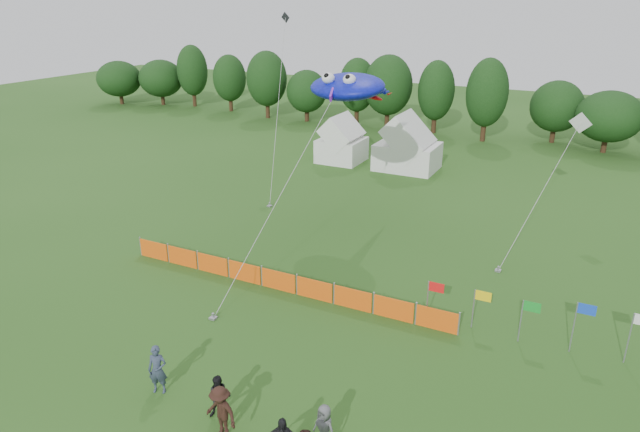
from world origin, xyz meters
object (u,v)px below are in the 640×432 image
at_px(tent_right, 408,148).
at_px(stingray_kite, 350,86).
at_px(spectator_b, 220,397).
at_px(barrier_fence, 278,281).
at_px(spectator_e, 324,427).
at_px(tent_left, 342,143).
at_px(spectator_c, 221,412).
at_px(spectator_a, 158,370).

bearing_deg(tent_right, stingray_kite, -87.73).
height_order(spectator_b, stingray_kite, stingray_kite).
distance_m(barrier_fence, spectator_e, 10.82).
bearing_deg(stingray_kite, spectator_e, -67.84).
xyz_separation_m(tent_left, barrier_fence, (7.13, -22.77, -1.16)).
distance_m(barrier_fence, spectator_b, 9.22).
distance_m(barrier_fence, spectator_c, 10.12).
bearing_deg(spectator_b, spectator_c, -79.83).
xyz_separation_m(spectator_b, spectator_c, (0.60, -0.73, 0.14)).
height_order(spectator_c, spectator_e, spectator_c).
relative_size(spectator_b, spectator_c, 0.86).
distance_m(tent_right, barrier_fence, 23.13).
height_order(spectator_a, spectator_b, spectator_a).
xyz_separation_m(tent_right, stingray_kite, (0.52, -13.21, 6.83)).
distance_m(tent_left, barrier_fence, 23.89).
relative_size(tent_right, stingray_kite, 0.25).
bearing_deg(tent_left, spectator_a, -77.05).
height_order(spectator_a, spectator_c, spectator_a).
relative_size(tent_left, spectator_b, 2.30).
relative_size(spectator_b, stingray_kite, 0.08).
relative_size(barrier_fence, spectator_a, 9.34).
height_order(tent_right, barrier_fence, tent_right).
bearing_deg(spectator_a, spectator_e, -20.86).
bearing_deg(spectator_e, spectator_a, -162.02).
height_order(barrier_fence, spectator_c, spectator_c).
height_order(spectator_a, stingray_kite, stingray_kite).
bearing_deg(stingray_kite, spectator_a, -87.52).
relative_size(barrier_fence, spectator_c, 9.46).
bearing_deg(tent_right, tent_left, -177.22).
height_order(spectator_b, spectator_e, spectator_e).
xyz_separation_m(tent_left, spectator_a, (7.24, -31.46, -0.70)).
relative_size(tent_left, spectator_e, 2.28).
relative_size(spectator_a, stingray_kite, 0.09).
bearing_deg(spectator_c, tent_right, 105.60).
relative_size(tent_left, tent_right, 0.74).
relative_size(spectator_a, spectator_c, 1.01).
distance_m(spectator_b, stingray_kite, 20.49).
bearing_deg(tent_left, spectator_c, -71.77).
bearing_deg(spectator_b, tent_left, 78.46).
bearing_deg(spectator_a, tent_right, 69.52).
height_order(spectator_b, spectator_c, spectator_c).
bearing_deg(spectator_b, tent_right, 68.19).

